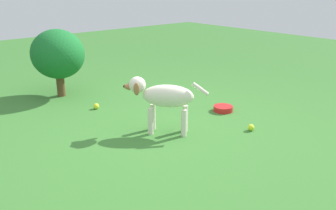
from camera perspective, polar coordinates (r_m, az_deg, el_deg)
ground at (r=3.57m, az=-0.72°, el=-4.60°), size 14.00×14.00×0.00m
dog at (r=3.49m, az=-0.78°, el=1.28°), size 0.64×0.57×0.55m
tennis_ball_0 at (r=4.33m, az=-11.03°, el=-0.18°), size 0.07×0.07×0.07m
tennis_ball_1 at (r=3.73m, az=12.68°, el=-3.41°), size 0.07×0.07×0.07m
water_bowl at (r=4.23m, az=8.51°, el=-0.54°), size 0.22×0.22×0.06m
shrub_near at (r=4.80m, az=-16.66°, el=7.51°), size 0.72×0.64×0.85m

